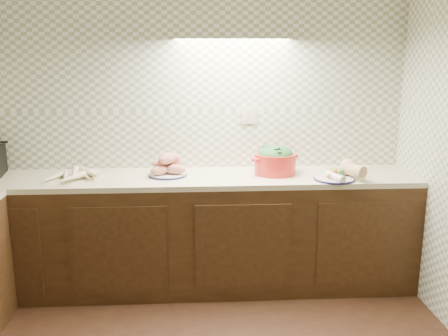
{
  "coord_description": "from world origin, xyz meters",
  "views": [
    {
      "loc": [
        0.11,
        -2.2,
        1.84
      ],
      "look_at": [
        0.31,
        1.25,
        1.02
      ],
      "focal_mm": 40.0,
      "sensor_mm": 36.0,
      "label": 1
    }
  ],
  "objects": [
    {
      "name": "parsnip_pile",
      "position": [
        -0.82,
        1.44,
        0.93
      ],
      "size": [
        0.42,
        0.37,
        0.08
      ],
      "color": "beige",
      "rests_on": "counter"
    },
    {
      "name": "veg_plate",
      "position": [
        1.21,
        1.37,
        0.95
      ],
      "size": [
        0.39,
        0.39,
        0.14
      ],
      "rotation": [
        0.0,
        0.0,
        0.34
      ],
      "color": "#141443",
      "rests_on": "counter"
    },
    {
      "name": "sweet_potato_plate",
      "position": [
        -0.1,
        1.54,
        0.97
      ],
      "size": [
        0.3,
        0.3,
        0.18
      ],
      "rotation": [
        0.0,
        0.0,
        0.24
      ],
      "color": "#141443",
      "rests_on": "counter"
    },
    {
      "name": "dutch_oven",
      "position": [
        0.73,
        1.54,
        1.01
      ],
      "size": [
        0.43,
        0.43,
        0.22
      ],
      "rotation": [
        0.0,
        0.0,
        0.43
      ],
      "color": "red",
      "rests_on": "counter"
    },
    {
      "name": "room",
      "position": [
        0.0,
        0.0,
        1.63
      ],
      "size": [
        3.6,
        3.6,
        2.6
      ],
      "color": "black",
      "rests_on": "ground"
    },
    {
      "name": "onion_bowl",
      "position": [
        -0.14,
        1.65,
        0.94
      ],
      "size": [
        0.14,
        0.14,
        0.1
      ],
      "color": "black",
      "rests_on": "counter"
    },
    {
      "name": "counter",
      "position": [
        -0.68,
        0.68,
        0.45
      ],
      "size": [
        3.6,
        3.6,
        0.9
      ],
      "color": "black",
      "rests_on": "ground"
    }
  ]
}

